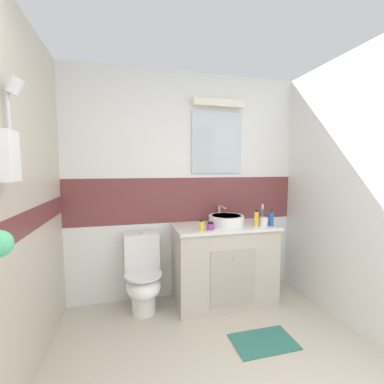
% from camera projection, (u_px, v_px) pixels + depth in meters
% --- Properties ---
extents(ground_plane, '(3.20, 3.48, 0.04)m').
position_uv_depth(ground_plane, '(225.00, 374.00, 1.84)').
color(ground_plane, beige).
extents(wall_back_tiled, '(3.20, 0.20, 2.50)m').
position_uv_depth(wall_back_tiled, '(186.00, 185.00, 2.93)').
color(wall_back_tiled, white).
rests_on(wall_back_tiled, ground_plane).
extents(wall_right_plain, '(0.10, 3.48, 2.50)m').
position_uv_depth(wall_right_plain, '(384.00, 194.00, 2.06)').
color(wall_right_plain, white).
rests_on(wall_right_plain, ground_plane).
extents(vanity_cabinet, '(1.08, 0.55, 0.85)m').
position_uv_depth(vanity_cabinet, '(224.00, 263.00, 2.79)').
color(vanity_cabinet, beige).
rests_on(vanity_cabinet, ground_plane).
extents(sink_basin, '(0.38, 0.42, 0.18)m').
position_uv_depth(sink_basin, '(226.00, 220.00, 2.77)').
color(sink_basin, white).
rests_on(sink_basin, vanity_cabinet).
extents(toilet, '(0.37, 0.50, 0.79)m').
position_uv_depth(toilet, '(143.00, 276.00, 2.61)').
color(toilet, white).
rests_on(toilet, ground_plane).
extents(toothbrush_cup, '(0.08, 0.08, 0.23)m').
position_uv_depth(toothbrush_cup, '(264.00, 221.00, 2.69)').
color(toothbrush_cup, white).
rests_on(toothbrush_cup, vanity_cabinet).
extents(soap_dispenser, '(0.05, 0.05, 0.18)m').
position_uv_depth(soap_dispenser, '(271.00, 219.00, 2.71)').
color(soap_dispenser, '#2659B2').
rests_on(soap_dispenser, vanity_cabinet).
extents(lotion_bottle_short, '(0.05, 0.05, 0.11)m').
position_uv_depth(lotion_bottle_short, '(202.00, 225.00, 2.50)').
color(lotion_bottle_short, yellow).
rests_on(lotion_bottle_short, vanity_cabinet).
extents(deodorant_spray_can, '(0.05, 0.05, 0.18)m').
position_uv_depth(deodorant_spray_can, '(256.00, 218.00, 2.68)').
color(deodorant_spray_can, yellow).
rests_on(deodorant_spray_can, vanity_cabinet).
extents(hair_gel_jar, '(0.08, 0.08, 0.08)m').
position_uv_depth(hair_gel_jar, '(211.00, 226.00, 2.54)').
color(hair_gel_jar, '#993F99').
rests_on(hair_gel_jar, vanity_cabinet).
extents(bath_mat, '(0.52, 0.32, 0.01)m').
position_uv_depth(bath_mat, '(264.00, 342.00, 2.15)').
color(bath_mat, '#337266').
rests_on(bath_mat, ground_plane).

